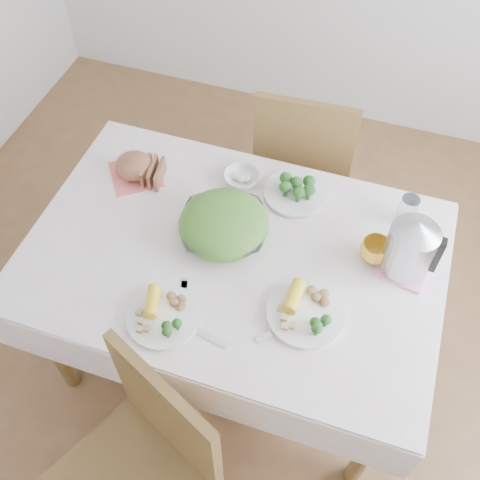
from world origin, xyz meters
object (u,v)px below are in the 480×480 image
(chair_far, at_px, (306,163))
(electric_kettle, at_px, (410,247))
(salad_bowl, at_px, (224,229))
(yellow_mug, at_px, (375,251))
(dining_table, at_px, (234,307))
(dinner_plate_right, at_px, (306,313))
(dinner_plate_left, at_px, (163,317))

(chair_far, bearing_deg, electric_kettle, 122.43)
(salad_bowl, height_order, yellow_mug, yellow_mug)
(chair_far, xyz_separation_m, yellow_mug, (0.40, -0.68, 0.34))
(dining_table, relative_size, electric_kettle, 5.98)
(dinner_plate_right, height_order, yellow_mug, yellow_mug)
(salad_bowl, bearing_deg, chair_far, 79.26)
(chair_far, height_order, yellow_mug, chair_far)
(salad_bowl, relative_size, electric_kettle, 1.32)
(dining_table, bearing_deg, dinner_plate_left, -111.54)
(dinner_plate_right, distance_m, yellow_mug, 0.35)
(dining_table, xyz_separation_m, chair_far, (0.09, 0.82, 0.09))
(electric_kettle, bearing_deg, salad_bowl, 168.76)
(dinner_plate_right, xyz_separation_m, yellow_mug, (0.17, 0.31, 0.03))
(chair_far, relative_size, salad_bowl, 3.21)
(dinner_plate_right, height_order, electric_kettle, electric_kettle)
(yellow_mug, relative_size, electric_kettle, 0.46)
(dining_table, relative_size, chair_far, 1.41)
(dinner_plate_left, relative_size, dinner_plate_right, 0.93)
(dining_table, bearing_deg, dinner_plate_right, -27.97)
(salad_bowl, xyz_separation_m, dinner_plate_left, (-0.07, -0.40, -0.03))
(salad_bowl, relative_size, dinner_plate_left, 1.25)
(dinner_plate_left, height_order, yellow_mug, yellow_mug)
(dining_table, height_order, dinner_plate_right, dinner_plate_right)
(salad_bowl, height_order, dinner_plate_left, salad_bowl)
(dinner_plate_left, relative_size, electric_kettle, 1.05)
(yellow_mug, bearing_deg, dining_table, -163.96)
(dining_table, height_order, yellow_mug, yellow_mug)
(salad_bowl, distance_m, dinner_plate_right, 0.44)
(dining_table, relative_size, yellow_mug, 12.95)
(salad_bowl, bearing_deg, dining_table, -48.78)
(dining_table, bearing_deg, yellow_mug, 16.04)
(salad_bowl, bearing_deg, electric_kettle, 5.70)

